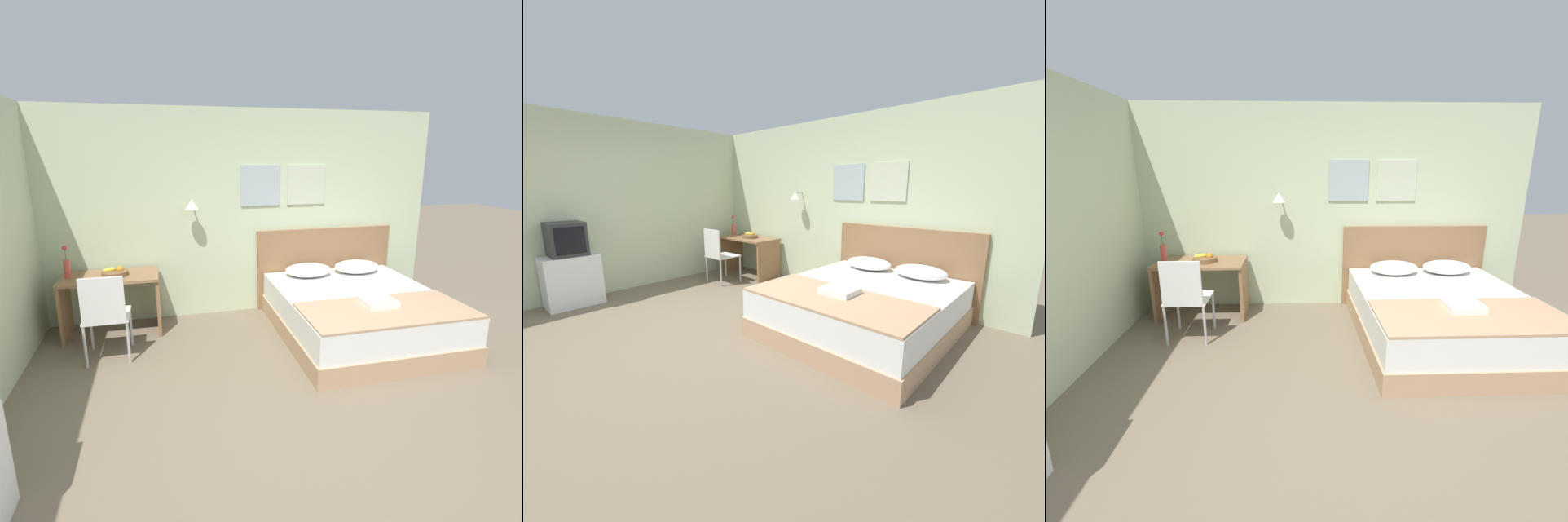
{
  "view_description": "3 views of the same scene",
  "coord_description": "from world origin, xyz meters",
  "views": [
    {
      "loc": [
        -0.93,
        -2.54,
        2.12
      ],
      "look_at": [
        0.04,
        1.34,
        1.04
      ],
      "focal_mm": 28.0,
      "sensor_mm": 36.0,
      "label": 1
    },
    {
      "loc": [
        2.97,
        -1.61,
        1.59
      ],
      "look_at": [
        0.15,
        1.43,
        0.67
      ],
      "focal_mm": 22.0,
      "sensor_mm": 36.0,
      "label": 2
    },
    {
      "loc": [
        -0.35,
        -1.99,
        1.87
      ],
      "look_at": [
        -0.22,
        1.62,
        0.9
      ],
      "focal_mm": 24.0,
      "sensor_mm": 36.0,
      "label": 3
    }
  ],
  "objects": [
    {
      "name": "desk",
      "position": [
        -1.55,
        2.3,
        0.5
      ],
      "size": [
        1.1,
        0.59,
        0.72
      ],
      "color": "#8E6642",
      "rests_on": "ground_plane"
    },
    {
      "name": "bed",
      "position": [
        1.27,
        1.54,
        0.26
      ],
      "size": [
        1.83,
        2.08,
        0.53
      ],
      "color": "tan",
      "rests_on": "ground_plane"
    },
    {
      "name": "desk_chair",
      "position": [
        -1.54,
        1.57,
        0.55
      ],
      "size": [
        0.46,
        0.46,
        0.94
      ],
      "color": "white",
      "rests_on": "ground_plane"
    },
    {
      "name": "ground_plane",
      "position": [
        0.0,
        0.0,
        0.0
      ],
      "size": [
        24.0,
        24.0,
        0.0
      ],
      "primitive_type": "plane",
      "color": "#756651"
    },
    {
      "name": "wall_back",
      "position": [
        0.01,
        2.67,
        1.33
      ],
      "size": [
        5.51,
        0.31,
        2.65
      ],
      "color": "beige",
      "rests_on": "ground_plane"
    },
    {
      "name": "flower_vase",
      "position": [
        -2.0,
        2.3,
        0.87
      ],
      "size": [
        0.07,
        0.07,
        0.38
      ],
      "color": "#D14C42",
      "rests_on": "desk"
    },
    {
      "name": "headboard",
      "position": [
        1.27,
        2.61,
        0.55
      ],
      "size": [
        1.95,
        0.06,
        1.1
      ],
      "color": "#8E6642",
      "rests_on": "ground_plane"
    },
    {
      "name": "folded_towel_near_foot",
      "position": [
        1.26,
        1.09,
        0.58
      ],
      "size": [
        0.34,
        0.31,
        0.06
      ],
      "color": "white",
      "rests_on": "throw_blanket"
    },
    {
      "name": "pillow_right",
      "position": [
        1.62,
        2.31,
        0.61
      ],
      "size": [
        0.62,
        0.44,
        0.16
      ],
      "color": "white",
      "rests_on": "bed"
    },
    {
      "name": "fruit_bowl",
      "position": [
        -1.49,
        2.28,
        0.76
      ],
      "size": [
        0.3,
        0.3,
        0.11
      ],
      "color": "brown",
      "rests_on": "desk"
    },
    {
      "name": "pillow_left",
      "position": [
        0.93,
        2.31,
        0.61
      ],
      "size": [
        0.62,
        0.44,
        0.16
      ],
      "color": "white",
      "rests_on": "bed"
    },
    {
      "name": "throw_blanket",
      "position": [
        1.27,
        0.94,
        0.54
      ],
      "size": [
        1.77,
        0.83,
        0.02
      ],
      "color": "tan",
      "rests_on": "bed"
    }
  ]
}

